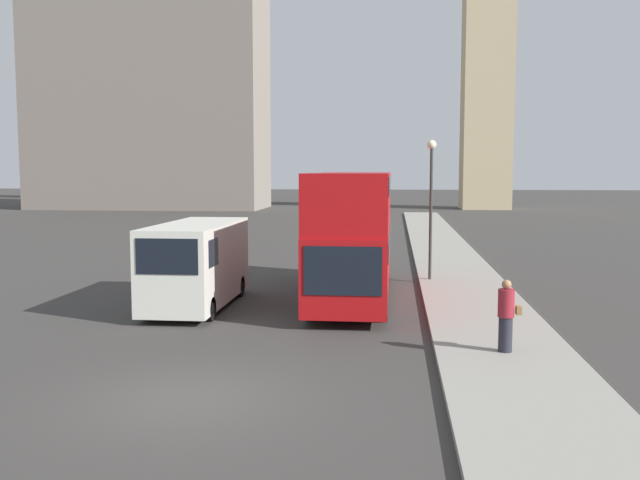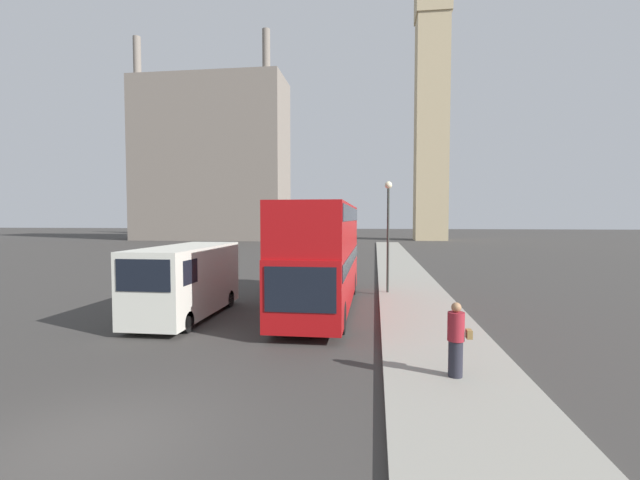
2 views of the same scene
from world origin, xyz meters
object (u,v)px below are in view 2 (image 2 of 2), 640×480
at_px(clock_tower, 432,62).
at_px(red_double_decker_bus, 322,252).
at_px(pedestrian, 456,340).
at_px(white_van, 185,280).
at_px(street_lamp, 388,219).

relative_size(clock_tower, red_double_decker_bus, 5.64).
distance_m(red_double_decker_bus, pedestrian, 8.70).
height_order(clock_tower, red_double_decker_bus, clock_tower).
relative_size(white_van, pedestrian, 3.54).
distance_m(white_van, street_lamp, 10.06).
relative_size(red_double_decker_bus, street_lamp, 1.93).
distance_m(white_van, pedestrian, 10.48).
height_order(clock_tower, pedestrian, clock_tower).
relative_size(white_van, street_lamp, 1.12).
bearing_deg(clock_tower, white_van, -105.28).
bearing_deg(red_double_decker_bus, white_van, -155.62).
relative_size(pedestrian, street_lamp, 0.32).
relative_size(clock_tower, pedestrian, 34.48).
bearing_deg(white_van, clock_tower, 74.72).
height_order(pedestrian, street_lamp, street_lamp).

